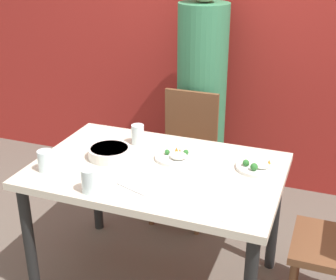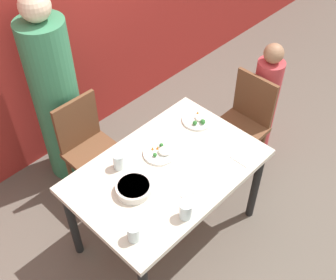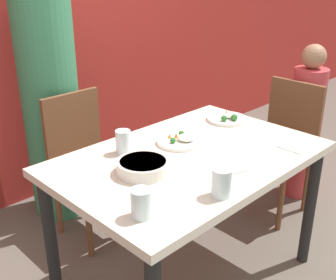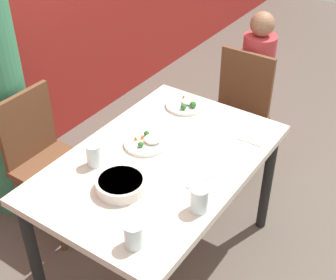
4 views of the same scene
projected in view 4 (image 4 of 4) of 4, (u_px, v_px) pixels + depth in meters
name	position (u px, v px, depth m)	size (l,w,h in m)	color
ground_plane	(161.00, 259.00, 2.76)	(10.00, 10.00, 0.00)	#60564C
dining_table	(160.00, 173.00, 2.38)	(1.29, 0.85, 0.75)	beige
chair_adult_spot	(46.00, 158.00, 2.76)	(0.40, 0.40, 0.89)	brown
chair_child_spot	(235.00, 113.00, 3.17)	(0.40, 0.40, 0.89)	brown
person_child	(254.00, 92.00, 3.35)	(0.23, 0.23, 1.10)	#C63D42
bowl_curry	(121.00, 184.00, 2.13)	(0.23, 0.23, 0.06)	silver
plate_rice_adult	(186.00, 104.00, 2.73)	(0.23, 0.23, 0.06)	white
plate_rice_child	(147.00, 142.00, 2.42)	(0.23, 0.23, 0.05)	white
glass_water_tall	(199.00, 199.00, 2.00)	(0.08, 0.08, 0.12)	silver
glass_water_short	(94.00, 155.00, 2.26)	(0.07, 0.07, 0.12)	silver
glass_water_center	(134.00, 235.00, 1.84)	(0.08, 0.08, 0.11)	silver
napkin_folded	(255.00, 136.00, 2.48)	(0.14, 0.14, 0.01)	white
fork_steel	(202.00, 180.00, 2.19)	(0.18, 0.08, 0.01)	silver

